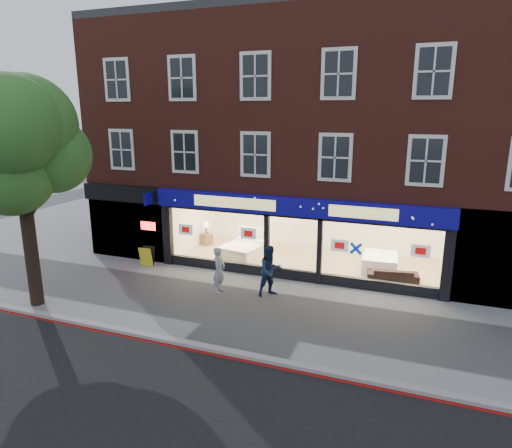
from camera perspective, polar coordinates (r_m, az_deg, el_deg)
The scene contains 13 objects.
ground at distance 15.27m, azimuth 1.23°, elevation -10.82°, with size 120.00×120.00×0.00m, color gray.
kerb_line at distance 12.72m, azimuth -3.66°, elevation -16.31°, with size 60.00×0.10×0.01m, color #8C0A07.
kerb_stone at distance 12.85m, azimuth -3.28°, elevation -15.69°, with size 60.00×0.25×0.12m, color gray.
showroom_floor at distance 19.93m, azimuth 6.31°, elevation -4.65°, with size 11.00×4.50×0.10m, color tan.
building at distance 20.51m, azimuth 8.01°, elevation 14.66°, with size 19.00×8.26×10.30m.
street_tree at distance 16.38m, azimuth -27.64°, elevation 7.27°, with size 4.00×3.20×6.60m.
display_bed at distance 20.19m, azimuth -1.48°, elevation -3.21°, with size 1.99×2.28×1.14m.
bedside_table at distance 22.07m, azimuth -6.21°, elevation -1.89°, with size 0.45×0.45×0.55m, color brown.
mattress_stack at distance 19.10m, azimuth 15.22°, elevation -4.72°, with size 1.43×1.76×0.66m.
sofa at distance 18.03m, azimuth 16.74°, elevation -6.16°, with size 1.87×0.73×0.55m, color black.
a_board at distance 19.76m, azimuth -13.46°, elevation -3.98°, with size 0.56×0.36×0.86m, color gold.
pedestrian_grey at distance 16.51m, azimuth -4.63°, elevation -5.75°, with size 0.61×0.40×1.68m, color #9C9FA4.
pedestrian_blue at distance 16.16m, azimuth 1.81°, elevation -5.86°, with size 0.89×0.70×1.84m, color #16233F.
Camera 1 is at (4.61, -13.05, 6.46)m, focal length 32.00 mm.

